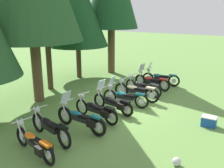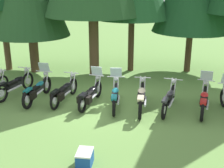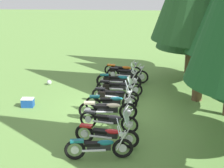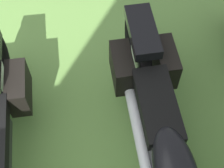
{
  "view_description": "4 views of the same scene",
  "coord_description": "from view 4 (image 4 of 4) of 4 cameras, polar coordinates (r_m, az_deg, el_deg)",
  "views": [
    {
      "loc": [
        -9.45,
        -5.55,
        4.31
      ],
      "look_at": [
        0.58,
        0.58,
        0.93
      ],
      "focal_mm": 40.98,
      "sensor_mm": 36.0,
      "label": 1
    },
    {
      "loc": [
        1.86,
        -10.38,
        4.49
      ],
      "look_at": [
        0.26,
        0.69,
        0.6
      ],
      "focal_mm": 47.39,
      "sensor_mm": 36.0,
      "label": 2
    },
    {
      "loc": [
        14.93,
        0.7,
        5.96
      ],
      "look_at": [
        -1.22,
        -0.27,
        0.68
      ],
      "focal_mm": 56.55,
      "sensor_mm": 36.0,
      "label": 3
    },
    {
      "loc": [
        -0.96,
        0.77,
        2.52
      ],
      "look_at": [
        -1.32,
        -0.33,
        0.66
      ],
      "focal_mm": 56.34,
      "sensor_mm": 36.0,
      "label": 4
    }
  ],
  "objects": [
    {
      "name": "motorcycle_3",
      "position": [
        2.28,
        8.0,
        -8.67
      ],
      "size": [
        0.77,
        2.32,
        1.0
      ],
      "rotation": [
        0.0,
        0.0,
        1.42
      ],
      "color": "black",
      "rests_on": "ground_plane"
    }
  ]
}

